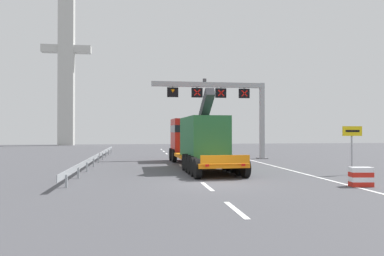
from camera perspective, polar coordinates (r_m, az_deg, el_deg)
ground at (r=17.90m, az=3.52°, el=-8.79°), size 112.00×112.00×0.00m
lane_markings at (r=31.56m, az=-2.70°, el=-5.21°), size 0.20×42.52×0.01m
edge_line_right at (r=31.05m, az=10.20°, el=-5.28°), size 0.20×63.00×0.01m
overhead_lane_gantry at (r=33.53m, az=5.14°, el=4.86°), size 10.87×0.90×7.44m
heavy_haul_truck_orange at (r=26.80m, az=0.72°, el=-1.79°), size 3.35×14.12×5.30m
exit_sign_yellow at (r=23.19m, az=24.16°, el=-1.57°), size 1.23×0.15×2.88m
crash_barrier_striped at (r=18.52m, az=25.33°, el=-7.05°), size 1.06×0.63×0.90m
guardrail_left at (r=30.23m, az=-14.77°, el=-4.34°), size 0.13×29.28×0.76m
bridge_pylon_distant at (r=72.23m, az=-19.38°, el=9.35°), size 9.00×2.00×29.17m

